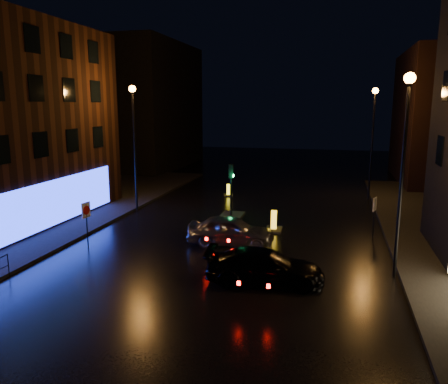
{
  "coord_description": "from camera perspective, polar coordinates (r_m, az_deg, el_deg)",
  "views": [
    {
      "loc": [
        5.13,
        -12.64,
        7.13
      ],
      "look_at": [
        -0.22,
        8.35,
        2.8
      ],
      "focal_mm": 35.0,
      "sensor_mm": 36.0,
      "label": 1
    }
  ],
  "objects": [
    {
      "name": "street_lamp_rfar",
      "position": [
        34.78,
        18.89,
        8.12
      ],
      "size": [
        0.44,
        0.44,
        8.37
      ],
      "color": "black",
      "rests_on": "ground"
    },
    {
      "name": "building_far_left",
      "position": [
        52.11,
        -9.8,
        11.01
      ],
      "size": [
        8.0,
        16.0,
        14.0
      ],
      "primitive_type": "cube",
      "color": "black",
      "rests_on": "ground"
    },
    {
      "name": "ground",
      "position": [
        15.39,
        -7.18,
        -16.39
      ],
      "size": [
        120.0,
        120.0,
        0.0
      ],
      "primitive_type": "plane",
      "color": "black",
      "rests_on": "ground"
    },
    {
      "name": "road_sign_left",
      "position": [
        22.95,
        -17.55,
        -2.75
      ],
      "size": [
        0.16,
        0.57,
        2.35
      ],
      "rotation": [
        0.0,
        0.0,
        -0.18
      ],
      "color": "black",
      "rests_on": "ground"
    },
    {
      "name": "road_sign_right",
      "position": [
        24.97,
        19.05,
        -1.95
      ],
      "size": [
        0.24,
        0.52,
        2.23
      ],
      "rotation": [
        0.0,
        0.0,
        2.78
      ],
      "color": "black",
      "rests_on": "ground"
    },
    {
      "name": "bollard_near",
      "position": [
        25.4,
        6.51,
        -4.46
      ],
      "size": [
        0.95,
        1.39,
        1.19
      ],
      "rotation": [
        0.0,
        0.0,
        0.03
      ],
      "color": "black",
      "rests_on": "ground"
    },
    {
      "name": "silver_hatchback",
      "position": [
        22.62,
        0.9,
        -5.06
      ],
      "size": [
        4.58,
        2.12,
        1.52
      ],
      "primitive_type": "imported",
      "rotation": [
        0.0,
        0.0,
        1.64
      ],
      "color": "#9A9CA1",
      "rests_on": "ground"
    },
    {
      "name": "street_lamp_rnear",
      "position": [
        18.9,
        22.5,
        5.69
      ],
      "size": [
        0.44,
        0.44,
        8.37
      ],
      "color": "black",
      "rests_on": "ground"
    },
    {
      "name": "building_far_right",
      "position": [
        45.73,
        27.1,
        8.67
      ],
      "size": [
        8.0,
        14.0,
        12.0
      ],
      "primitive_type": "cube",
      "color": "black",
      "rests_on": "ground"
    },
    {
      "name": "bollard_far",
      "position": [
        34.88,
        0.56,
        -0.14
      ],
      "size": [
        0.97,
        1.22,
        0.93
      ],
      "rotation": [
        0.0,
        0.0,
        0.27
      ],
      "color": "black",
      "rests_on": "ground"
    },
    {
      "name": "traffic_signal",
      "position": [
        28.17,
        0.92,
        -2.3
      ],
      "size": [
        1.4,
        2.4,
        3.45
      ],
      "color": "black",
      "rests_on": "ground"
    },
    {
      "name": "street_lamp_lfar",
      "position": [
        29.65,
        -11.68,
        8.05
      ],
      "size": [
        0.44,
        0.44,
        8.37
      ],
      "color": "black",
      "rests_on": "ground"
    },
    {
      "name": "dark_sedan",
      "position": [
        17.99,
        5.35,
        -9.7
      ],
      "size": [
        4.94,
        2.37,
        1.39
      ],
      "primitive_type": "imported",
      "rotation": [
        0.0,
        0.0,
        1.66
      ],
      "color": "black",
      "rests_on": "ground"
    }
  ]
}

